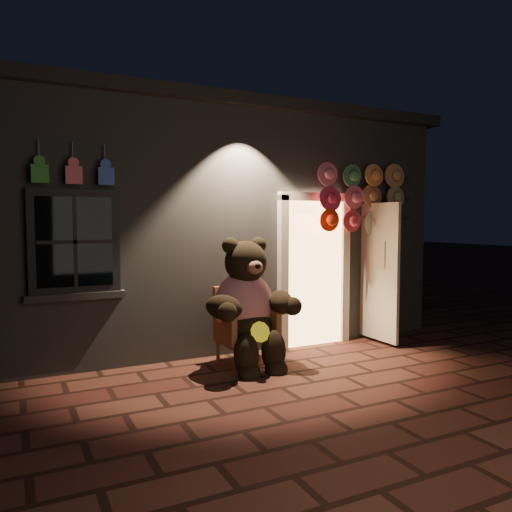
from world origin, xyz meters
TOP-DOWN VIEW (x-y plane):
  - ground at (0.00, 0.00)m, footprint 60.00×60.00m
  - shop_building at (0.00, 3.99)m, footprint 7.30×5.95m
  - wicker_armchair at (0.01, 0.99)m, footprint 0.68×0.62m
  - teddy_bear at (0.02, 0.87)m, footprint 1.23×0.96m
  - hat_rack at (2.06, 1.28)m, footprint 1.69×0.22m

SIDE VIEW (x-z plane):
  - ground at x=0.00m, z-range 0.00..0.00m
  - wicker_armchair at x=0.01m, z-range 0.00..0.97m
  - teddy_bear at x=0.02m, z-range -0.10..1.58m
  - shop_building at x=0.00m, z-range -0.02..3.49m
  - hat_rack at x=2.06m, z-range 0.82..3.46m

